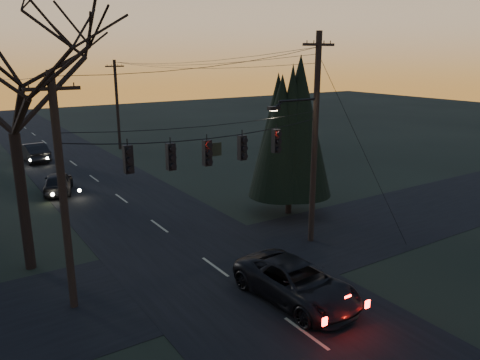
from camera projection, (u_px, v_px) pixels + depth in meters
main_road at (133, 207)px, 28.46m from camera, size 8.00×120.00×0.02m
cross_road at (215, 267)px, 20.38m from camera, size 60.00×7.00×0.02m
utility_pole_right at (311, 241)px, 23.28m from camera, size 5.00×0.30×10.00m
utility_pole_left at (74, 306)px, 17.21m from camera, size 1.80×0.30×8.50m
utility_pole_far_r at (120, 149)px, 45.92m from camera, size 1.80×0.30×8.50m
span_signal_assembly at (208, 151)px, 18.90m from camera, size 11.50×0.44×1.64m
bare_tree_left at (7, 74)px, 18.19m from camera, size 10.00×10.00×11.81m
evergreen_right at (290, 131)px, 26.15m from camera, size 4.20×4.20×8.49m
suv_near at (296, 283)px, 17.44m from camera, size 2.81×5.44×1.47m
sedan_oncoming_a at (58, 183)px, 31.13m from camera, size 2.85×4.52×1.44m
sedan_oncoming_b at (33, 152)px, 40.43m from camera, size 2.11×4.95×1.59m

